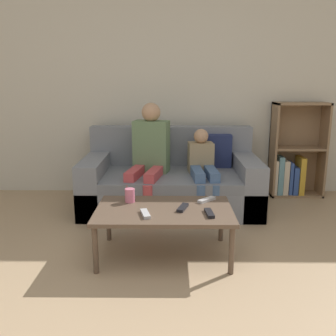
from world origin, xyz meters
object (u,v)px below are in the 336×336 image
(bookshelf, at_px, (293,159))
(person_adult, at_px, (149,151))
(coffee_table, at_px, (164,213))
(couch, at_px, (172,182))
(tv_remote_3, at_px, (207,200))
(cup_near, at_px, (130,195))
(person_child, at_px, (203,167))
(tv_remote_0, at_px, (209,213))
(tv_remote_1, at_px, (145,214))
(tv_remote_2, at_px, (183,208))

(bookshelf, height_order, person_adult, person_adult)
(coffee_table, bearing_deg, couch, 87.24)
(couch, distance_m, tv_remote_3, 1.03)
(coffee_table, height_order, person_adult, person_adult)
(cup_near, bearing_deg, tv_remote_3, 2.50)
(person_adult, relative_size, person_child, 1.32)
(cup_near, height_order, tv_remote_0, cup_near)
(person_adult, xyz_separation_m, cup_near, (-0.10, -0.91, -0.18))
(tv_remote_1, bearing_deg, cup_near, 101.81)
(cup_near, bearing_deg, tv_remote_1, -64.30)
(tv_remote_0, bearing_deg, tv_remote_1, 176.88)
(tv_remote_3, bearing_deg, couch, 152.27)
(person_child, xyz_separation_m, tv_remote_2, (-0.23, -1.01, -0.08))
(coffee_table, relative_size, cup_near, 9.40)
(bookshelf, height_order, cup_near, bookshelf)
(person_child, bearing_deg, cup_near, -131.29)
(person_adult, height_order, cup_near, person_adult)
(coffee_table, distance_m, cup_near, 0.33)
(tv_remote_1, distance_m, tv_remote_2, 0.30)
(person_adult, bearing_deg, tv_remote_3, -48.17)
(bookshelf, bearing_deg, tv_remote_3, -128.79)
(couch, height_order, tv_remote_2, couch)
(couch, bearing_deg, tv_remote_0, -78.00)
(person_child, bearing_deg, couch, 149.25)
(person_child, relative_size, tv_remote_0, 4.77)
(coffee_table, relative_size, tv_remote_3, 6.57)
(coffee_table, height_order, tv_remote_2, tv_remote_2)
(couch, xyz_separation_m, tv_remote_2, (0.08, -1.17, 0.13))
(tv_remote_3, bearing_deg, bookshelf, 97.50)
(couch, height_order, person_child, person_child)
(tv_remote_0, relative_size, tv_remote_1, 0.98)
(person_child, xyz_separation_m, tv_remote_1, (-0.50, -1.14, -0.08))
(person_adult, height_order, person_child, person_adult)
(couch, xyz_separation_m, cup_near, (-0.33, -1.01, 0.17))
(tv_remote_0, height_order, tv_remote_1, same)
(tv_remote_0, bearing_deg, cup_near, 149.94)
(tv_remote_1, distance_m, tv_remote_3, 0.57)
(cup_near, height_order, tv_remote_2, cup_near)
(coffee_table, relative_size, person_child, 1.24)
(cup_near, bearing_deg, couch, 71.86)
(person_adult, bearing_deg, person_child, 5.57)
(cup_near, distance_m, tv_remote_1, 0.33)
(couch, bearing_deg, tv_remote_1, -98.21)
(coffee_table, xyz_separation_m, tv_remote_0, (0.33, -0.12, 0.05))
(couch, relative_size, coffee_table, 1.75)
(bookshelf, bearing_deg, cup_near, -140.54)
(tv_remote_3, bearing_deg, tv_remote_2, -89.92)
(coffee_table, xyz_separation_m, person_child, (0.37, 1.00, 0.12))
(tv_remote_3, bearing_deg, tv_remote_0, -45.23)
(coffee_table, distance_m, tv_remote_0, 0.35)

